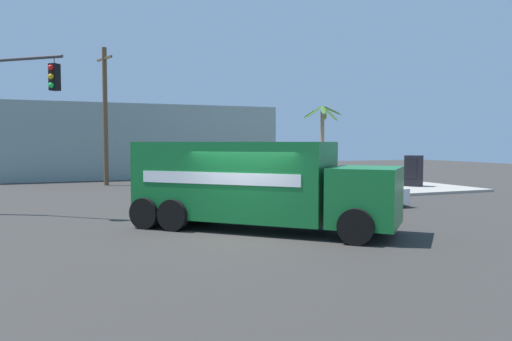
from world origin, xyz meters
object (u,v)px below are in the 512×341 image
Objects in this scene: traffic_light_secondary at (0,110)px; utility_pole at (105,115)px; palm_tree_far at (322,130)px; delivery_truck at (254,184)px; vending_machine_red at (414,171)px; sedan_white at (364,189)px.

utility_pole is (4.95, 12.34, 0.56)m from traffic_light_secondary.
palm_tree_far is at bearing 24.90° from traffic_light_secondary.
delivery_truck reaches higher than vending_machine_red.
traffic_light_secondary is 20.73m from palm_tree_far.
sedan_white is 2.35× the size of vending_machine_red.
vending_machine_red is at bearing 7.95° from traffic_light_secondary.
vending_machine_red is 19.57m from utility_pole.
vending_machine_red is 0.21× the size of utility_pole.
palm_tree_far is at bearing 117.93° from vending_machine_red.
delivery_truck is at bearing -126.51° from palm_tree_far.
utility_pole reaches higher than traffic_light_secondary.
traffic_light_secondary is at bearing -172.05° from vending_machine_red.
vending_machine_red is at bearing 35.41° from sedan_white.
traffic_light_secondary is at bearing -155.10° from palm_tree_far.
vending_machine_red reaches higher than sedan_white.
sedan_white is 17.79m from utility_pole.
palm_tree_far is 14.34m from utility_pole.
utility_pole is at bearing 151.13° from vending_machine_red.
delivery_truck is 0.88× the size of utility_pole.
traffic_light_secondary is 1.18× the size of palm_tree_far.
utility_pole reaches higher than delivery_truck.
delivery_truck is 8.50m from sedan_white.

